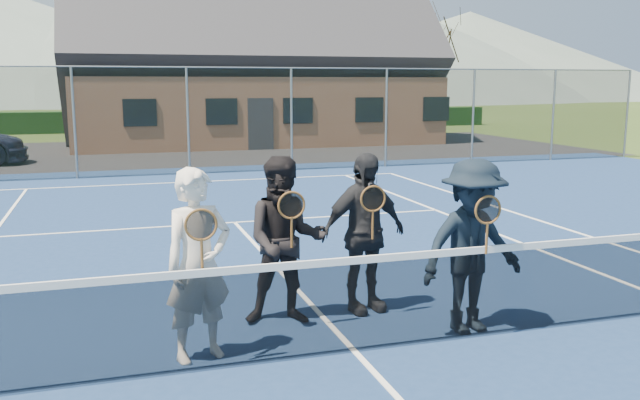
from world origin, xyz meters
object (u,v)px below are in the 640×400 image
object	(u,v)px
player_a	(198,265)
player_d	(472,246)
clubhouse	(251,50)
tennis_net	(356,300)
player_c	(364,233)
player_b	(285,241)

from	to	relation	value
player_a	player_d	distance (m)	2.76
clubhouse	player_a	size ratio (longest dim) A/B	8.67
player_d	tennis_net	bearing A→B (deg)	-171.90
tennis_net	player_a	world-z (taller)	player_a
tennis_net	player_c	world-z (taller)	player_c
player_b	player_d	xyz separation A→B (m)	(1.76, -0.82, -0.00)
clubhouse	player_a	distance (m)	24.49
player_b	player_c	size ratio (longest dim) A/B	1.00
tennis_net	player_b	world-z (taller)	player_b
player_a	clubhouse	bearing A→B (deg)	77.10
clubhouse	player_d	distance (m)	24.15
player_d	player_b	bearing A→B (deg)	155.13
player_c	player_d	size ratio (longest dim) A/B	1.00
clubhouse	player_c	size ratio (longest dim) A/B	8.67
player_c	tennis_net	bearing A→B (deg)	-114.36
clubhouse	player_b	distance (m)	23.61
player_d	player_c	bearing A→B (deg)	131.69
player_c	player_d	world-z (taller)	same
tennis_net	clubhouse	distance (m)	24.57
tennis_net	clubhouse	size ratio (longest dim) A/B	0.75
clubhouse	player_b	bearing A→B (deg)	-100.89
player_a	tennis_net	bearing A→B (deg)	-12.45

